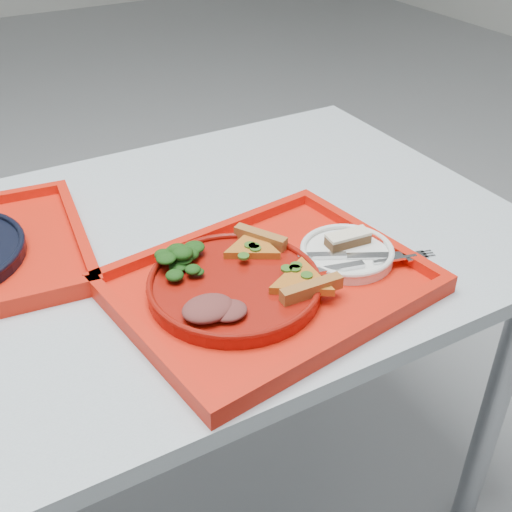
% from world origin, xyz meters
% --- Properties ---
extents(table, '(1.60, 0.80, 0.75)m').
position_xyz_m(table, '(0.00, 0.00, 0.68)').
color(table, '#A1ABB5').
rests_on(table, ground).
extents(tray_main, '(0.49, 0.41, 0.01)m').
position_xyz_m(tray_main, '(0.26, -0.19, 0.76)').
color(tray_main, red).
rests_on(tray_main, table).
extents(dinner_plate, '(0.26, 0.26, 0.02)m').
position_xyz_m(dinner_plate, '(0.21, -0.18, 0.77)').
color(dinner_plate, maroon).
rests_on(dinner_plate, tray_main).
extents(side_plate, '(0.15, 0.15, 0.01)m').
position_xyz_m(side_plate, '(0.41, -0.19, 0.77)').
color(side_plate, white).
rests_on(side_plate, tray_main).
extents(pizza_slice_a, '(0.10, 0.11, 0.02)m').
position_xyz_m(pizza_slice_a, '(0.29, -0.24, 0.79)').
color(pizza_slice_a, orange).
rests_on(pizza_slice_a, dinner_plate).
extents(pizza_slice_b, '(0.13, 0.13, 0.02)m').
position_xyz_m(pizza_slice_b, '(0.27, -0.12, 0.79)').
color(pizza_slice_b, orange).
rests_on(pizza_slice_b, dinner_plate).
extents(salad_heap, '(0.08, 0.07, 0.04)m').
position_xyz_m(salad_heap, '(0.16, -0.11, 0.80)').
color(salad_heap, black).
rests_on(salad_heap, dinner_plate).
extents(meat_portion, '(0.08, 0.06, 0.02)m').
position_xyz_m(meat_portion, '(0.14, -0.23, 0.79)').
color(meat_portion, brown).
rests_on(meat_portion, dinner_plate).
extents(dessert_bar, '(0.07, 0.04, 0.02)m').
position_xyz_m(dessert_bar, '(0.42, -0.18, 0.79)').
color(dessert_bar, '#522E1B').
rests_on(dessert_bar, side_plate).
extents(knife, '(0.17, 0.10, 0.01)m').
position_xyz_m(knife, '(0.41, -0.21, 0.78)').
color(knife, silver).
rests_on(knife, side_plate).
extents(fork, '(0.18, 0.07, 0.01)m').
position_xyz_m(fork, '(0.42, -0.24, 0.78)').
color(fork, silver).
rests_on(fork, side_plate).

